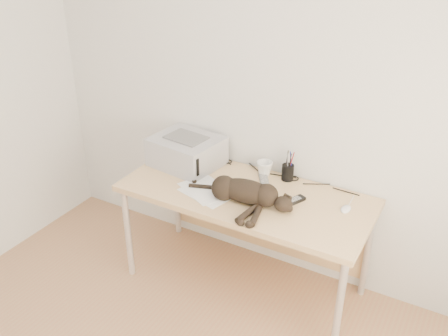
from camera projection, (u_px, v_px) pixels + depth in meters
The scene contains 11 objects.
wall_back at pixel (273, 92), 3.18m from camera, with size 3.50×3.50×0.00m, color silver.
desk at pixel (251, 204), 3.30m from camera, with size 1.60×0.70×0.74m.
printer at pixel (187, 151), 3.46m from camera, with size 0.49×0.43×0.21m.
papers at pixel (207, 191), 3.18m from camera, with size 0.42×0.36×0.01m.
cat at pixel (243, 192), 3.03m from camera, with size 0.71×0.33×0.16m.
mug at pixel (264, 169), 3.34m from camera, with size 0.11×0.11×0.10m, color white.
pen_cup at pixel (288, 172), 3.29m from camera, with size 0.08×0.08×0.20m.
remote_grey at pixel (264, 181), 3.27m from camera, with size 0.06×0.20×0.02m, color slate.
remote_black at pixel (292, 202), 3.05m from camera, with size 0.05×0.19×0.02m, color black.
mouse at pixel (346, 208), 2.98m from camera, with size 0.06×0.10×0.03m, color white.
cable_tangle at pixel (266, 171), 3.40m from camera, with size 1.36×0.07×0.01m, color black, non-canonical shape.
Camera 1 is at (1.22, -1.05, 2.36)m, focal length 40.00 mm.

